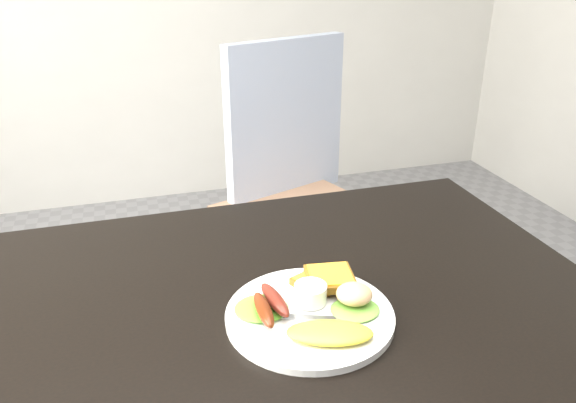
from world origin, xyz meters
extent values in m
cube|color=black|center=(0.00, 0.00, 0.73)|extent=(1.20, 0.80, 0.04)
cube|color=#A1775A|center=(0.36, 0.85, 0.45)|extent=(0.61, 0.61, 0.06)
imported|color=#2E5284|center=(-0.34, 0.45, 0.69)|extent=(0.59, 0.50, 1.37)
cylinder|color=white|center=(0.07, -0.06, 0.76)|extent=(0.27, 0.27, 0.01)
ellipsoid|color=#5B9B1A|center=(0.00, -0.03, 0.77)|extent=(0.10, 0.10, 0.01)
ellipsoid|color=#569132|center=(0.14, -0.08, 0.77)|extent=(0.08, 0.08, 0.01)
ellipsoid|color=#FDF532|center=(0.08, -0.13, 0.77)|extent=(0.14, 0.10, 0.02)
ellipsoid|color=maroon|center=(0.00, -0.06, 0.78)|extent=(0.02, 0.09, 0.02)
ellipsoid|color=maroon|center=(0.02, -0.04, 0.78)|extent=(0.04, 0.10, 0.02)
cylinder|color=white|center=(0.08, -0.03, 0.78)|extent=(0.06, 0.06, 0.03)
cube|color=#954917|center=(0.11, 0.01, 0.77)|extent=(0.09, 0.09, 0.01)
cube|color=brown|center=(0.13, 0.00, 0.78)|extent=(0.09, 0.09, 0.01)
ellipsoid|color=#CCBB8E|center=(0.15, -0.06, 0.79)|extent=(0.07, 0.07, 0.03)
cube|color=#ADAFB7|center=(0.04, -0.07, 0.76)|extent=(0.14, 0.06, 0.00)
camera|label=1|loc=(-0.17, -0.75, 1.29)|focal=35.00mm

